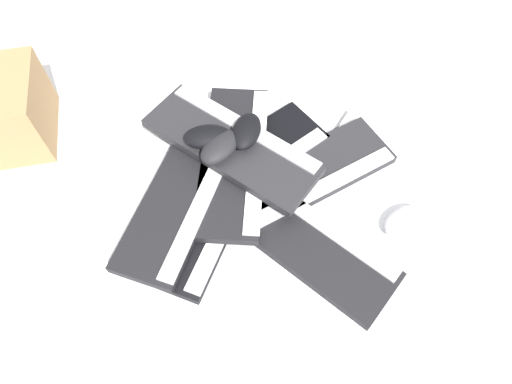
{
  "coord_description": "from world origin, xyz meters",
  "views": [
    {
      "loc": [
        -0.3,
        -0.39,
        0.95
      ],
      "look_at": [
        -0.0,
        0.07,
        0.04
      ],
      "focal_mm": 32.0,
      "sensor_mm": 36.0,
      "label": 1
    }
  ],
  "objects": [
    {
      "name": "ground_plane",
      "position": [
        0.0,
        0.0,
        0.0
      ],
      "size": [
        3.2,
        3.2,
        0.0
      ],
      "primitive_type": "plane",
      "color": "white"
    },
    {
      "name": "keyboard_0",
      "position": [
        0.14,
        0.05,
        0.01
      ],
      "size": [
        0.45,
        0.17,
        0.03
      ],
      "color": "#232326",
      "rests_on": "ground"
    },
    {
      "name": "keyboard_1",
      "position": [
        0.03,
        0.16,
        0.01
      ],
      "size": [
        0.45,
        0.19,
        0.03
      ],
      "color": "black",
      "rests_on": "ground"
    },
    {
      "name": "keyboard_2",
      "position": [
        -0.11,
        0.11,
        0.01
      ],
      "size": [
        0.44,
        0.38,
        0.03
      ],
      "color": "black",
      "rests_on": "ground"
    },
    {
      "name": "keyboard_3",
      "position": [
        0.03,
        -0.08,
        0.01
      ],
      "size": [
        0.28,
        0.46,
        0.03
      ],
      "color": "black",
      "rests_on": "ground"
    },
    {
      "name": "keyboard_4",
      "position": [
        0.0,
        0.17,
        0.04
      ],
      "size": [
        0.38,
        0.44,
        0.03
      ],
      "color": "black",
      "rests_on": "keyboard_1"
    },
    {
      "name": "keyboard_5",
      "position": [
        0.01,
        0.19,
        0.07
      ],
      "size": [
        0.3,
        0.46,
        0.03
      ],
      "color": "#232326",
      "rests_on": "keyboard_4"
    },
    {
      "name": "keyboard_6",
      "position": [
        -0.15,
        0.15,
        0.04
      ],
      "size": [
        0.44,
        0.39,
        0.03
      ],
      "color": "black",
      "rests_on": "keyboard_2"
    },
    {
      "name": "mouse_0",
      "position": [
        0.05,
        0.19,
        0.11
      ],
      "size": [
        0.13,
        0.12,
        0.04
      ],
      "primitive_type": "ellipsoid",
      "rotation": [
        0.0,
        0.0,
        3.87
      ],
      "color": "black",
      "rests_on": "keyboard_5"
    },
    {
      "name": "mouse_1",
      "position": [
        -0.04,
        0.22,
        0.11
      ],
      "size": [
        0.13,
        0.11,
        0.04
      ],
      "primitive_type": "ellipsoid",
      "rotation": [
        0.0,
        0.0,
        5.8
      ],
      "color": "black",
      "rests_on": "keyboard_5"
    },
    {
      "name": "mouse_3",
      "position": [
        -0.03,
        0.18,
        0.11
      ],
      "size": [
        0.13,
        0.1,
        0.04
      ],
      "primitive_type": "ellipsoid",
      "rotation": [
        0.0,
        0.0,
        3.46
      ],
      "color": "black",
      "rests_on": "keyboard_5"
    },
    {
      "name": "mouse_4",
      "position": [
        0.25,
        -0.17,
        0.02
      ],
      "size": [
        0.11,
        0.07,
        0.04
      ],
      "primitive_type": "ellipsoid",
      "rotation": [
        0.0,
        0.0,
        0.0
      ],
      "color": "#B7B7BC",
      "rests_on": "ground"
    },
    {
      "name": "cable_0",
      "position": [
        0.14,
        0.11,
        0.0
      ],
      "size": [
        0.45,
        0.1,
        0.01
      ],
      "color": "#59595B",
      "rests_on": "ground"
    }
  ]
}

